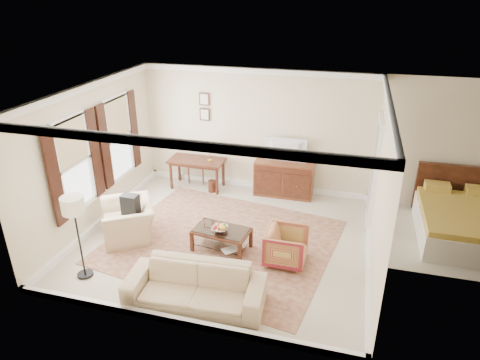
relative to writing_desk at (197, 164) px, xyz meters
The scene contains 21 objects.
room_shell 3.09m from the writing_desk, 56.50° to the right, with size 5.51×5.01×2.91m.
annex_bedroom 5.94m from the writing_desk, ahead, with size 3.00×2.70×2.90m.
window_front 3.21m from the writing_desk, 115.72° to the right, with size 0.12×1.56×1.80m, color #CCB284, non-canonical shape.
window_rear 2.00m from the writing_desk, 138.81° to the right, with size 0.12×1.56×1.80m, color #CCB284, non-canonical shape.
doorway 4.14m from the writing_desk, ahead, with size 0.10×1.12×2.25m, color white, non-canonical shape.
rug 2.66m from the writing_desk, 59.09° to the right, with size 4.12×3.53×0.01m, color brown.
writing_desk is the anchor object (origin of this frame).
desk_chair 0.38m from the writing_desk, 106.43° to the left, with size 0.45×0.45×1.05m, color brown, non-canonical shape.
desk_lamp 0.49m from the writing_desk, ahead, with size 0.32×0.32×0.50m, color silver, non-canonical shape.
framed_prints 1.39m from the writing_desk, 76.09° to the left, with size 0.25×0.04×0.68m, color #512617, non-canonical shape.
sideboard 2.13m from the writing_desk, ahead, with size 1.36×0.52×0.84m, color brown.
tv 2.23m from the writing_desk, ahead, with size 0.92×0.53×0.12m, color black.
coffee_table 2.86m from the writing_desk, 60.43° to the right, with size 1.10×0.73×0.44m.
fruit_bowl 2.90m from the writing_desk, 61.20° to the right, with size 0.42×0.42×0.10m, color silver.
book_a 2.72m from the writing_desk, 63.25° to the right, with size 0.28×0.04×0.38m, color brown.
book_b 3.09m from the writing_desk, 59.17° to the right, with size 0.28×0.03×0.38m, color brown.
striped_armchair 3.69m from the writing_desk, 44.21° to the right, with size 0.71×0.67×0.73m, color maroon.
club_armchair 2.57m from the writing_desk, 101.35° to the right, with size 1.10×0.71×0.96m, color #CDA88A.
backpack 2.50m from the writing_desk, 100.33° to the right, with size 0.32×0.22×0.40m, color black.
sofa 4.28m from the writing_desk, 70.01° to the right, with size 2.15×0.63×0.84m, color #CDA88A.
floor_lamp 3.97m from the writing_desk, 99.20° to the right, with size 0.37×0.37×1.51m.
Camera 1 is at (2.17, -6.92, 4.55)m, focal length 32.00 mm.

